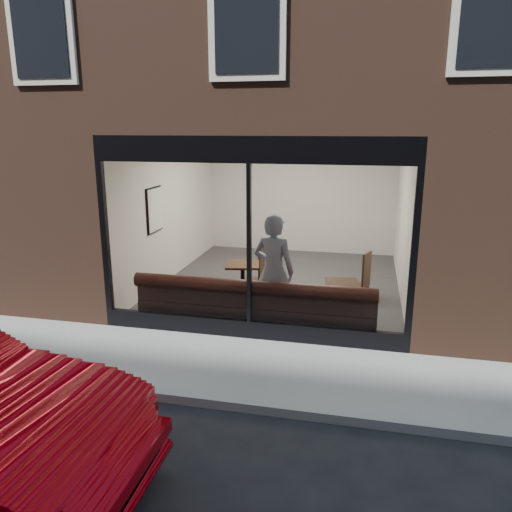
% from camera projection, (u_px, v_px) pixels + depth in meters
% --- Properties ---
extents(ground, '(120.00, 120.00, 0.00)m').
position_uv_depth(ground, '(211.00, 404.00, 6.17)').
color(ground, black).
rests_on(ground, ground).
extents(sidewalk_near, '(40.00, 2.00, 0.01)m').
position_uv_depth(sidewalk_near, '(232.00, 367.00, 7.11)').
color(sidewalk_near, gray).
rests_on(sidewalk_near, ground).
extents(kerb_near, '(40.00, 0.10, 0.12)m').
position_uv_depth(kerb_near, '(210.00, 402.00, 6.11)').
color(kerb_near, gray).
rests_on(kerb_near, ground).
extents(host_building_pier_left, '(2.50, 12.00, 3.20)m').
position_uv_depth(host_building_pier_left, '(169.00, 189.00, 14.12)').
color(host_building_pier_left, brown).
rests_on(host_building_pier_left, ground).
extents(host_building_pier_right, '(2.50, 12.00, 3.20)m').
position_uv_depth(host_building_pier_right, '(449.00, 198.00, 12.52)').
color(host_building_pier_right, brown).
rests_on(host_building_pier_right, ground).
extents(host_building_backfill, '(5.00, 6.00, 3.20)m').
position_uv_depth(host_building_backfill, '(313.00, 182.00, 16.15)').
color(host_building_backfill, brown).
rests_on(host_building_backfill, ground).
extents(cafe_floor, '(6.00, 6.00, 0.00)m').
position_uv_depth(cafe_floor, '(281.00, 283.00, 10.88)').
color(cafe_floor, '#2D2D30').
rests_on(cafe_floor, ground).
extents(cafe_ceiling, '(6.00, 6.00, 0.00)m').
position_uv_depth(cafe_ceiling, '(283.00, 134.00, 10.09)').
color(cafe_ceiling, white).
rests_on(cafe_ceiling, host_building_upper).
extents(cafe_wall_back, '(5.00, 0.00, 5.00)m').
position_uv_depth(cafe_wall_back, '(301.00, 193.00, 13.31)').
color(cafe_wall_back, silver).
rests_on(cafe_wall_back, ground).
extents(cafe_wall_left, '(0.00, 6.00, 6.00)m').
position_uv_depth(cafe_wall_left, '(171.00, 207.00, 11.02)').
color(cafe_wall_left, silver).
rests_on(cafe_wall_left, ground).
extents(cafe_wall_right, '(0.00, 6.00, 6.00)m').
position_uv_depth(cafe_wall_right, '(405.00, 216.00, 9.96)').
color(cafe_wall_right, silver).
rests_on(cafe_wall_right, ground).
extents(storefront_kick, '(5.00, 0.10, 0.30)m').
position_uv_depth(storefront_kick, '(249.00, 329.00, 8.07)').
color(storefront_kick, black).
rests_on(storefront_kick, ground).
extents(storefront_header, '(5.00, 0.10, 0.40)m').
position_uv_depth(storefront_header, '(249.00, 150.00, 7.35)').
color(storefront_header, black).
rests_on(storefront_header, host_building_upper).
extents(storefront_mullion, '(0.06, 0.10, 2.50)m').
position_uv_depth(storefront_mullion, '(249.00, 245.00, 7.71)').
color(storefront_mullion, black).
rests_on(storefront_mullion, storefront_kick).
extents(storefront_glass, '(4.80, 0.00, 4.80)m').
position_uv_depth(storefront_glass, '(249.00, 246.00, 7.69)').
color(storefront_glass, white).
rests_on(storefront_glass, storefront_kick).
extents(banquette, '(4.00, 0.55, 0.45)m').
position_uv_depth(banquette, '(255.00, 316.00, 8.43)').
color(banquette, '#351813').
rests_on(banquette, cafe_floor).
extents(person, '(0.79, 0.59, 1.95)m').
position_uv_depth(person, '(274.00, 271.00, 8.37)').
color(person, '#8EA2BF').
rests_on(person, cafe_floor).
extents(cafe_table_left, '(0.76, 0.76, 0.04)m').
position_uv_depth(cafe_table_left, '(243.00, 265.00, 9.64)').
color(cafe_table_left, '#331F13').
rests_on(cafe_table_left, cafe_floor).
extents(cafe_table_right, '(0.62, 0.62, 0.04)m').
position_uv_depth(cafe_table_right, '(342.00, 283.00, 8.52)').
color(cafe_table_right, '#331F13').
rests_on(cafe_table_right, cafe_floor).
extents(cafe_chair_left, '(0.40, 0.40, 0.04)m').
position_uv_depth(cafe_chair_left, '(253.00, 280.00, 10.39)').
color(cafe_chair_left, '#331F13').
rests_on(cafe_chair_left, cafe_floor).
extents(cafe_chair_right, '(0.50, 0.50, 0.04)m').
position_uv_depth(cafe_chair_right, '(356.00, 286.00, 9.97)').
color(cafe_chair_right, '#331F13').
rests_on(cafe_chair_right, cafe_floor).
extents(wall_poster, '(0.02, 0.64, 0.86)m').
position_uv_depth(wall_poster, '(155.00, 210.00, 10.12)').
color(wall_poster, white).
rests_on(wall_poster, cafe_wall_left).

